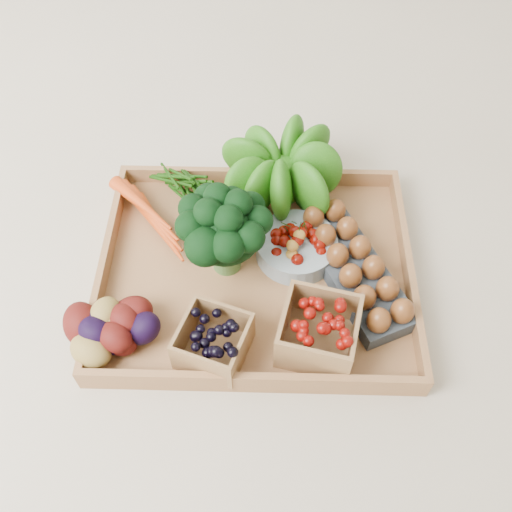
{
  "coord_description": "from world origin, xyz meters",
  "views": [
    {
      "loc": [
        0.01,
        -0.59,
        0.86
      ],
      "look_at": [
        0.0,
        0.0,
        0.06
      ],
      "focal_mm": 40.0,
      "sensor_mm": 36.0,
      "label": 1
    }
  ],
  "objects_px": {
    "tray": "(256,273)",
    "broccoli": "(226,243)",
    "cherry_bowl": "(296,247)",
    "egg_carton": "(353,271)"
  },
  "relations": [
    {
      "from": "broccoli",
      "to": "egg_carton",
      "type": "height_order",
      "value": "broccoli"
    },
    {
      "from": "broccoli",
      "to": "tray",
      "type": "bearing_deg",
      "value": -12.82
    },
    {
      "from": "broccoli",
      "to": "egg_carton",
      "type": "bearing_deg",
      "value": -5.03
    },
    {
      "from": "tray",
      "to": "egg_carton",
      "type": "height_order",
      "value": "egg_carton"
    },
    {
      "from": "broccoli",
      "to": "egg_carton",
      "type": "relative_size",
      "value": 0.59
    },
    {
      "from": "tray",
      "to": "cherry_bowl",
      "type": "distance_m",
      "value": 0.09
    },
    {
      "from": "tray",
      "to": "cherry_bowl",
      "type": "height_order",
      "value": "cherry_bowl"
    },
    {
      "from": "broccoli",
      "to": "egg_carton",
      "type": "distance_m",
      "value": 0.23
    },
    {
      "from": "tray",
      "to": "broccoli",
      "type": "bearing_deg",
      "value": 167.18
    },
    {
      "from": "tray",
      "to": "egg_carton",
      "type": "distance_m",
      "value": 0.17
    }
  ]
}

